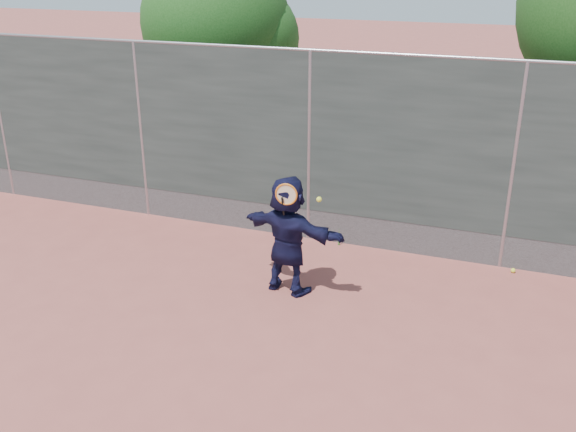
% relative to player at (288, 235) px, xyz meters
% --- Properties ---
extents(ground, '(80.00, 80.00, 0.00)m').
position_rel_player_xyz_m(ground, '(-0.30, -1.74, -0.83)').
color(ground, '#9E4C42').
rests_on(ground, ground).
extents(player, '(1.60, 0.82, 1.65)m').
position_rel_player_xyz_m(player, '(0.00, 0.00, 0.00)').
color(player, '#121333').
rests_on(player, ground).
extents(ball_ground, '(0.07, 0.07, 0.07)m').
position_rel_player_xyz_m(ball_ground, '(2.90, 1.61, -0.79)').
color(ball_ground, yellow).
rests_on(ball_ground, ground).
extents(fence, '(20.00, 0.06, 3.03)m').
position_rel_player_xyz_m(fence, '(-0.30, 1.76, 0.76)').
color(fence, '#38423D').
rests_on(fence, ground).
extents(swing_action, '(0.62, 0.14, 0.51)m').
position_rel_player_xyz_m(swing_action, '(0.09, -0.20, 0.64)').
color(swing_action, orange).
rests_on(swing_action, ground).
extents(tree_left, '(3.15, 3.00, 4.53)m').
position_rel_player_xyz_m(tree_left, '(-3.14, 4.81, 2.11)').
color(tree_left, '#382314').
rests_on(tree_left, ground).
extents(weed_clump, '(0.68, 0.07, 0.30)m').
position_rel_player_xyz_m(weed_clump, '(-0.00, 1.64, -0.69)').
color(weed_clump, '#387226').
rests_on(weed_clump, ground).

